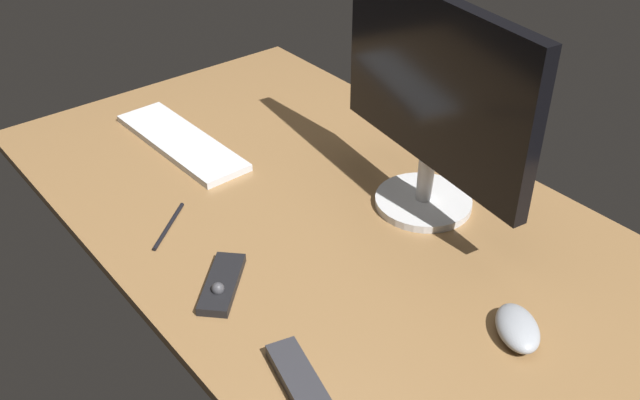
{
  "coord_description": "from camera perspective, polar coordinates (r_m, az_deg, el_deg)",
  "views": [
    {
      "loc": [
        95.55,
        -74.44,
        85.62
      ],
      "look_at": [
        7.22,
        -3.8,
        8.0
      ],
      "focal_mm": 40.74,
      "sensor_mm": 36.0,
      "label": 1
    }
  ],
  "objects": [
    {
      "name": "tv_remote",
      "position": [
        1.1,
        -1.56,
        -14.06
      ],
      "size": [
        16.76,
        8.61,
        2.08
      ],
      "primitive_type": "cube",
      "rotation": [
        0.0,
        0.0,
        -0.24
      ],
      "color": "#2D2D33",
      "rests_on": "desk"
    },
    {
      "name": "computer_mouse",
      "position": [
        1.21,
        15.25,
        -9.67
      ],
      "size": [
        12.68,
        11.73,
        3.6
      ],
      "primitive_type": "ellipsoid",
      "rotation": [
        0.0,
        0.0,
        -0.63
      ],
      "color": "#999EA5",
      "rests_on": "desk"
    },
    {
      "name": "pen",
      "position": [
        1.43,
        -11.79,
        -2.01
      ],
      "size": [
        10.18,
        11.9,
        0.81
      ],
      "primitive_type": "cylinder",
      "rotation": [
        0.0,
        1.57,
        -0.87
      ],
      "color": "black",
      "rests_on": "desk"
    },
    {
      "name": "monitor",
      "position": [
        1.36,
        8.89,
        7.88
      ],
      "size": [
        50.66,
        19.44,
        42.95
      ],
      "rotation": [
        0.0,
        0.0,
        -0.14
      ],
      "color": "silver",
      "rests_on": "desk"
    },
    {
      "name": "keyboard",
      "position": [
        1.69,
        -10.86,
        4.5
      ],
      "size": [
        39.69,
        12.92,
        1.57
      ],
      "primitive_type": "cube",
      "rotation": [
        0.0,
        0.0,
        0.03
      ],
      "color": "silver",
      "rests_on": "desk"
    },
    {
      "name": "desk",
      "position": [
        1.48,
        -0.6,
        -0.48
      ],
      "size": [
        140.0,
        84.0,
        2.0
      ],
      "primitive_type": "cube",
      "color": "olive",
      "rests_on": "ground"
    },
    {
      "name": "media_remote",
      "position": [
        1.27,
        -7.72,
        -6.56
      ],
      "size": [
        14.4,
        14.51,
        3.12
      ],
      "rotation": [
        0.0,
        0.0,
        -0.79
      ],
      "color": "black",
      "rests_on": "desk"
    }
  ]
}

